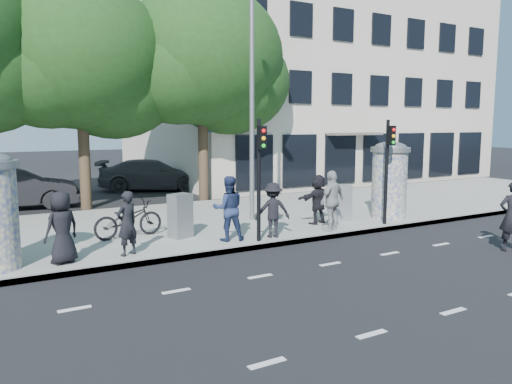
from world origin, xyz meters
TOP-DOWN VIEW (x-y plane):
  - ground at (0.00, 0.00)m, footprint 120.00×120.00m
  - sidewalk at (0.00, 7.50)m, footprint 40.00×8.00m
  - curb at (0.00, 3.55)m, footprint 40.00×0.10m
  - lane_dash_near at (0.00, -2.20)m, footprint 32.00×0.12m
  - lane_dash_far at (0.00, 1.40)m, footprint 32.00×0.12m
  - ad_column_right at (5.20, 4.70)m, footprint 1.36×1.36m
  - traffic_pole_near at (-0.60, 3.79)m, footprint 0.22×0.31m
  - traffic_pole_far at (4.20, 3.79)m, footprint 0.22×0.31m
  - street_lamp at (0.80, 6.63)m, footprint 0.25×0.93m
  - tree_near_left at (-3.50, 12.70)m, footprint 6.80×6.80m
  - tree_center at (1.50, 12.30)m, footprint 7.00×7.00m
  - building at (12.00, 19.99)m, footprint 20.30×15.85m
  - ped_a at (-5.73, 4.22)m, footprint 0.99×0.84m
  - ped_b at (-4.21, 4.17)m, footprint 0.70×0.59m
  - ped_c at (-1.30, 4.35)m, footprint 1.05×0.92m
  - ped_d at (0.00, 4.08)m, footprint 1.15×0.86m
  - ped_e at (2.04, 3.91)m, footprint 1.22×0.91m
  - ped_f at (2.34, 5.03)m, footprint 1.59×0.85m
  - man_road at (5.03, -0.01)m, footprint 0.83×0.75m
  - bicycle at (-3.64, 6.13)m, footprint 0.97×2.12m
  - cabinet_left at (-2.34, 5.35)m, footprint 0.72×0.62m
  - cabinet_right at (3.38, 5.04)m, footprint 0.71×0.63m
  - car_mid at (-6.03, 14.11)m, footprint 2.35×5.18m
  - car_right at (0.70, 16.96)m, footprint 4.27×5.92m

SIDE VIEW (x-z plane):
  - ground at x=0.00m, z-range 0.00..0.00m
  - lane_dash_near at x=0.00m, z-range 0.00..0.01m
  - lane_dash_far at x=0.00m, z-range 0.00..0.01m
  - sidewalk at x=0.00m, z-range 0.00..0.15m
  - curb at x=0.00m, z-range -0.01..0.15m
  - bicycle at x=-3.64m, z-range 0.15..1.23m
  - cabinet_right at x=3.38m, z-range 0.15..1.37m
  - cabinet_left at x=-2.34m, z-range 0.15..1.43m
  - car_right at x=0.70m, z-range 0.00..1.59m
  - car_mid at x=-6.03m, z-range 0.00..1.65m
  - ped_d at x=0.00m, z-range 0.15..1.74m
  - man_road at x=5.03m, z-range 0.00..1.91m
  - ped_b at x=-4.21m, z-range 0.15..1.78m
  - ped_f at x=2.34m, z-range 0.15..1.78m
  - ped_a at x=-5.73m, z-range 0.15..1.87m
  - ped_c at x=-1.30m, z-range 0.15..1.98m
  - ped_e at x=2.04m, z-range 0.15..2.01m
  - ad_column_right at x=5.20m, z-range 0.21..2.86m
  - traffic_pole_near at x=-0.60m, z-range 0.53..3.93m
  - traffic_pole_far at x=4.20m, z-range 0.53..3.93m
  - street_lamp at x=0.80m, z-range 0.79..8.79m
  - building at x=12.00m, z-range -0.01..11.99m
  - tree_near_left at x=-3.50m, z-range 1.58..10.55m
  - tree_center at x=1.50m, z-range 1.66..10.96m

